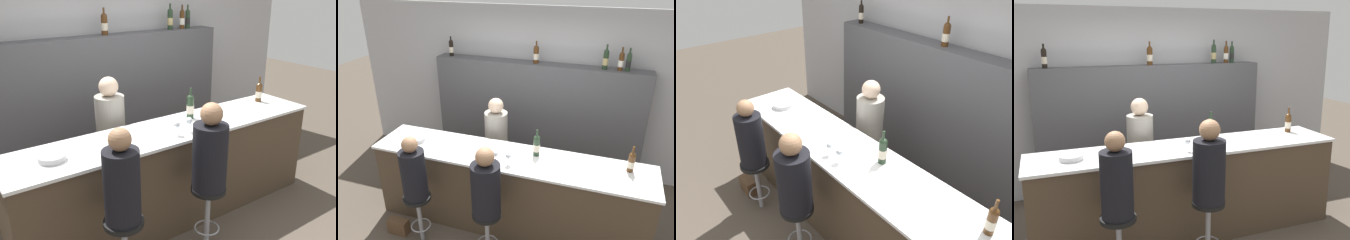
% 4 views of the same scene
% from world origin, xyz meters
% --- Properties ---
extents(wall_back, '(6.40, 0.05, 2.60)m').
position_xyz_m(wall_back, '(0.00, 1.93, 1.30)').
color(wall_back, '#B2B2B7').
rests_on(wall_back, ground_plane).
extents(bar_counter, '(3.42, 0.68, 1.03)m').
position_xyz_m(bar_counter, '(0.00, 0.32, 0.52)').
color(bar_counter, '#473828').
rests_on(bar_counter, ground_plane).
extents(back_bar_cabinet, '(3.21, 0.28, 1.81)m').
position_xyz_m(back_bar_cabinet, '(0.00, 1.71, 0.91)').
color(back_bar_cabinet, '#4C4C51').
rests_on(back_bar_cabinet, ground_plane).
extents(wine_bottle_counter_0, '(0.08, 0.08, 0.34)m').
position_xyz_m(wine_bottle_counter_0, '(0.32, 0.45, 1.17)').
color(wine_bottle_counter_0, '#233823').
rests_on(wine_bottle_counter_0, bar_counter).
extents(wine_bottle_counter_1, '(0.08, 0.08, 0.31)m').
position_xyz_m(wine_bottle_counter_1, '(1.38, 0.45, 1.16)').
color(wine_bottle_counter_1, '#4C2D14').
rests_on(wine_bottle_counter_1, bar_counter).
extents(wine_bottle_backbar_0, '(0.07, 0.07, 0.30)m').
position_xyz_m(wine_bottle_backbar_0, '(-1.40, 1.71, 1.94)').
color(wine_bottle_backbar_0, black).
rests_on(wine_bottle_backbar_0, back_bar_cabinet).
extents(wine_bottle_backbar_1, '(0.08, 0.08, 0.32)m').
position_xyz_m(wine_bottle_backbar_1, '(-0.03, 1.71, 1.94)').
color(wine_bottle_backbar_1, '#4C2D14').
rests_on(wine_bottle_backbar_1, back_bar_cabinet).
extents(wine_glass_0, '(0.07, 0.07, 0.14)m').
position_xyz_m(wine_glass_0, '(-0.09, 0.15, 1.14)').
color(wine_glass_0, silver).
rests_on(wine_glass_0, bar_counter).
extents(wine_glass_1, '(0.07, 0.07, 0.15)m').
position_xyz_m(wine_glass_1, '(0.06, 0.15, 1.14)').
color(wine_glass_1, silver).
rests_on(wine_glass_1, bar_counter).
extents(metal_bowl, '(0.23, 0.23, 0.05)m').
position_xyz_m(metal_bowl, '(-1.25, 0.30, 1.06)').
color(metal_bowl, '#B7B7BC').
rests_on(metal_bowl, bar_counter).
extents(bar_stool_left, '(0.32, 0.32, 0.66)m').
position_xyz_m(bar_stool_left, '(-0.92, -0.29, 0.50)').
color(bar_stool_left, gray).
rests_on(bar_stool_left, ground_plane).
extents(guest_seated_left, '(0.29, 0.29, 0.78)m').
position_xyz_m(guest_seated_left, '(-0.92, -0.29, 1.00)').
color(guest_seated_left, black).
rests_on(guest_seated_left, bar_stool_left).
extents(bar_stool_right, '(0.32, 0.32, 0.66)m').
position_xyz_m(bar_stool_right, '(-0.04, -0.29, 0.50)').
color(bar_stool_right, gray).
rests_on(bar_stool_right, ground_plane).
extents(guest_seated_right, '(0.31, 0.31, 0.81)m').
position_xyz_m(guest_seated_right, '(-0.04, -0.29, 1.01)').
color(guest_seated_right, black).
rests_on(guest_seated_right, bar_stool_right).
extents(bartender, '(0.32, 0.32, 1.49)m').
position_xyz_m(bartender, '(-0.39, 0.96, 0.69)').
color(bartender, gray).
rests_on(bartender, ground_plane).
extents(handbag, '(0.26, 0.12, 0.20)m').
position_xyz_m(handbag, '(-1.26, -0.29, 0.10)').
color(handbag, '#513823').
rests_on(handbag, ground_plane).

